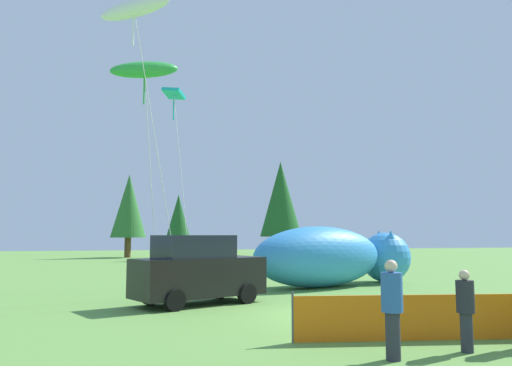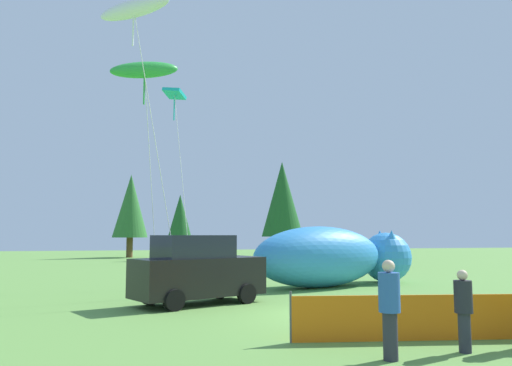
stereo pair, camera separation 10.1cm
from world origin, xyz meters
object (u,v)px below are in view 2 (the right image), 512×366
at_px(folding_chair, 397,296).
at_px(spectator_in_green_shirt, 389,305).
at_px(parked_car, 198,270).
at_px(spectator_in_white_shirt, 464,307).
at_px(kite_white_ghost, 134,10).
at_px(kite_teal_diamond, 175,97).
at_px(inflatable_cat, 334,259).
at_px(kite_green_fish, 145,71).

bearing_deg(folding_chair, spectator_in_green_shirt, -102.36).
height_order(parked_car, spectator_in_white_shirt, parked_car).
bearing_deg(kite_white_ghost, kite_teal_diamond, 74.75).
distance_m(folding_chair, inflatable_cat, 7.90).
height_order(folding_chair, spectator_in_green_shirt, spectator_in_green_shirt).
height_order(inflatable_cat, spectator_in_white_shirt, inflatable_cat).
bearing_deg(spectator_in_white_shirt, inflatable_cat, 79.56).
distance_m(inflatable_cat, kite_green_fish, 11.16).
distance_m(inflatable_cat, kite_white_ghost, 12.91).
relative_size(parked_car, inflatable_cat, 0.53).
bearing_deg(kite_white_ghost, inflatable_cat, 24.57).
relative_size(parked_car, spectator_in_white_shirt, 2.93).
xyz_separation_m(parked_car, kite_green_fish, (-1.83, 1.87, 7.18)).
relative_size(spectator_in_green_shirt, kite_teal_diamond, 0.19).
distance_m(spectator_in_white_shirt, kite_green_fish, 13.61).
bearing_deg(kite_teal_diamond, inflatable_cat, -22.79).
xyz_separation_m(spectator_in_white_shirt, kite_white_ghost, (-6.49, 8.07, 8.99)).
bearing_deg(parked_car, kite_green_fish, 110.11).
bearing_deg(parked_car, inflatable_cat, 9.19).
distance_m(folding_chair, kite_white_ghost, 12.51).
xyz_separation_m(kite_green_fish, kite_white_ghost, (-0.41, -1.59, 1.58)).
bearing_deg(inflatable_cat, kite_teal_diamond, 137.11).
xyz_separation_m(inflatable_cat, kite_green_fish, (-8.30, -2.39, 7.07)).
bearing_deg(spectator_in_white_shirt, folding_chair, 77.44).
distance_m(inflatable_cat, spectator_in_white_shirt, 12.26).
bearing_deg(kite_teal_diamond, kite_white_ghost, -105.25).
height_order(folding_chair, inflatable_cat, inflatable_cat).
relative_size(parked_car, folding_chair, 4.88).
xyz_separation_m(spectator_in_green_shirt, kite_white_ghost, (-4.81, 8.29, 8.87)).
bearing_deg(kite_green_fish, kite_teal_diamond, 74.54).
bearing_deg(kite_green_fish, parked_car, -45.70).
bearing_deg(inflatable_cat, spectator_in_green_shirt, -127.76).
height_order(inflatable_cat, kite_white_ghost, kite_white_ghost).
height_order(folding_chair, kite_teal_diamond, kite_teal_diamond).
bearing_deg(inflatable_cat, kite_white_ghost, -175.53).
xyz_separation_m(kite_green_fish, kite_teal_diamond, (1.46, 5.27, 0.52)).
xyz_separation_m(parked_car, spectator_in_green_shirt, (2.57, -8.00, -0.11)).
bearing_deg(spectator_in_green_shirt, inflatable_cat, 72.35).
distance_m(parked_car, kite_white_ghost, 9.05).
bearing_deg(spectator_in_white_shirt, kite_green_fish, 122.18).
height_order(parked_car, inflatable_cat, inflatable_cat).
bearing_deg(kite_teal_diamond, spectator_in_white_shirt, -72.80).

